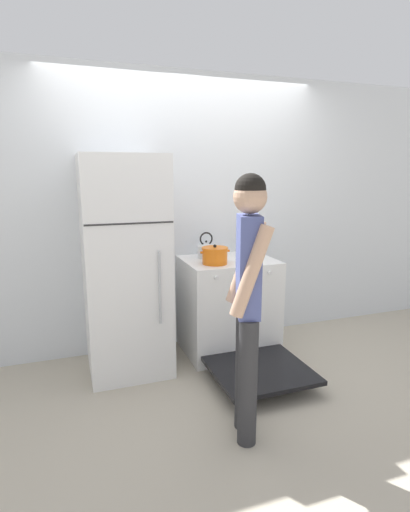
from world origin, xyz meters
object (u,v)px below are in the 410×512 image
(dutch_oven_pot, at_px, (215,255))
(tea_kettle, at_px, (206,250))
(refrigerator, at_px, (125,266))
(stove_range, at_px, (230,307))
(person, at_px, (248,294))
(utensil_jar, at_px, (243,247))

(dutch_oven_pot, xyz_separation_m, tea_kettle, (0.01, 0.26, 0.00))
(tea_kettle, bearing_deg, refrigerator, -168.56)
(stove_range, xyz_separation_m, person, (-0.38, -1.16, 0.51))
(refrigerator, bearing_deg, utensil_jar, 8.05)
(refrigerator, height_order, stove_range, refrigerator)
(refrigerator, xyz_separation_m, stove_range, (0.94, -0.01, -0.46))
(refrigerator, distance_m, stove_range, 1.04)
(stove_range, distance_m, dutch_oven_pot, 0.56)
(stove_range, bearing_deg, tea_kettle, 135.54)
(tea_kettle, xyz_separation_m, person, (-0.21, -1.33, -0.01))
(refrigerator, height_order, dutch_oven_pot, refrigerator)
(refrigerator, xyz_separation_m, utensil_jar, (1.14, 0.16, 0.06))
(refrigerator, height_order, tea_kettle, refrigerator)
(stove_range, distance_m, utensil_jar, 0.58)
(utensil_jar, bearing_deg, refrigerator, -171.95)
(dutch_oven_pot, relative_size, utensil_jar, 0.98)
(stove_range, height_order, utensil_jar, utensil_jar)
(dutch_oven_pot, xyz_separation_m, utensil_jar, (0.39, 0.26, 0.00))
(tea_kettle, relative_size, person, 0.15)
(refrigerator, bearing_deg, person, -64.54)
(utensil_jar, height_order, person, person)
(utensil_jar, relative_size, person, 0.17)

